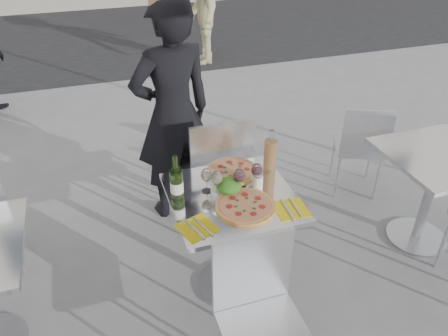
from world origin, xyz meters
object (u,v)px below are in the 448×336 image
object	(u,v)px
wineglass_red_b	(257,171)
wineglass_white_a	(206,176)
chair_near	(259,308)
pizza_far	(233,172)
main_table	(232,223)
sugar_shaker	(257,181)
side_table_right	(434,180)
carafe	(270,155)
pedestrian_b	(201,7)
wineglass_white_b	(217,178)
chair_far	(217,167)
napkin_right	(291,209)
salad_plate	(229,187)
wine_bottle	(177,183)
napkin_left	(197,228)
pizza_near	(246,206)
side_chair_rfar	(362,143)
woman_diner	(173,115)
wineglass_red_a	(239,176)

from	to	relation	value
wineglass_red_b	wineglass_white_a	bearing A→B (deg)	172.00
chair_near	pizza_far	bearing A→B (deg)	79.64
main_table	pizza_far	xyz separation A→B (m)	(0.08, 0.22, 0.23)
sugar_shaker	chair_near	bearing A→B (deg)	-110.34
side_table_right	carafe	world-z (taller)	carafe
pedestrian_b	wineglass_white_b	distance (m)	4.49
wineglass_white_b	chair_near	bearing A→B (deg)	-90.06
chair_far	wineglass_white_a	distance (m)	0.60
carafe	wineglass_white_b	bearing A→B (deg)	-161.47
sugar_shaker	napkin_right	world-z (taller)	sugar_shaker
salad_plate	wine_bottle	xyz separation A→B (m)	(-0.31, 0.02, 0.08)
salad_plate	sugar_shaker	size ratio (longest dim) A/B	2.06
wineglass_white_b	napkin_left	world-z (taller)	wineglass_white_b
pizza_near	side_chair_rfar	bearing A→B (deg)	31.06
side_chair_rfar	pedestrian_b	world-z (taller)	pedestrian_b
chair_near	wineglass_red_b	distance (m)	0.80
pizza_near	wineglass_white_b	world-z (taller)	wineglass_white_b
main_table	wineglass_white_b	world-z (taller)	wineglass_white_b
wine_bottle	carafe	distance (m)	0.63
chair_far	salad_plate	bearing A→B (deg)	79.64
chair_far	wineglass_red_b	size ratio (longest dim) A/B	6.28
salad_plate	napkin_left	xyz separation A→B (m)	(-0.27, -0.26, -0.03)
woman_diner	sugar_shaker	world-z (taller)	woman_diner
pizza_far	napkin_right	world-z (taller)	pizza_far
wineglass_white_a	napkin_right	bearing A→B (deg)	-38.31
pizza_near	sugar_shaker	xyz separation A→B (m)	(0.13, 0.15, 0.04)
woman_diner	napkin_right	xyz separation A→B (m)	(0.40, -1.17, -0.10)
pizza_far	wineglass_white_b	bearing A→B (deg)	-132.86
wineglass_red_b	main_table	bearing A→B (deg)	-164.53
side_chair_rfar	pizza_near	bearing A→B (deg)	54.41
sugar_shaker	wineglass_red_a	size ratio (longest dim) A/B	0.68
pedestrian_b	pizza_far	bearing A→B (deg)	-9.83
main_table	napkin_left	distance (m)	0.41
chair_far	wineglass_red_a	bearing A→B (deg)	85.62
sugar_shaker	wineglass_white_a	bearing A→B (deg)	166.77
sugar_shaker	wineglass_white_b	distance (m)	0.25
sugar_shaker	carafe	bearing A→B (deg)	46.86
pedestrian_b	wine_bottle	xyz separation A→B (m)	(-1.36, -4.33, 0.04)
pedestrian_b	wineglass_white_a	bearing A→B (deg)	-12.07
pizza_far	napkin_left	bearing A→B (deg)	-129.13
pedestrian_b	sugar_shaker	world-z (taller)	pedestrian_b
main_table	sugar_shaker	size ratio (longest dim) A/B	7.01
woman_diner	pizza_far	distance (m)	0.77
napkin_left	main_table	bearing A→B (deg)	20.31
wineglass_white_b	napkin_left	distance (m)	0.34
chair_near	wineglass_white_a	distance (m)	0.80
wineglass_white_b	napkin_right	size ratio (longest dim) A/B	0.79
pizza_near	side_table_right	bearing A→B (deg)	5.11
carafe	napkin_right	xyz separation A→B (m)	(-0.04, -0.40, -0.11)
napkin_left	wine_bottle	bearing A→B (deg)	79.78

